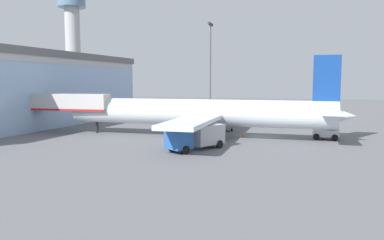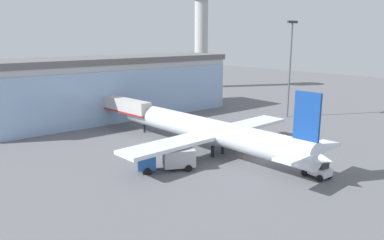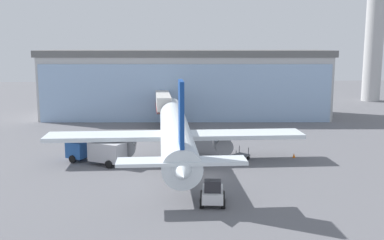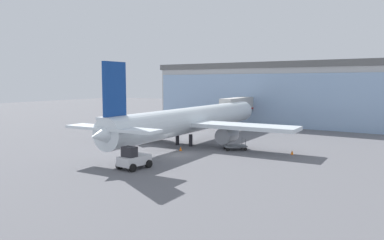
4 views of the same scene
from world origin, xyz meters
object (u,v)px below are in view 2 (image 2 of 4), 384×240
(apron_light_mast, at_px, (290,61))
(catering_truck, at_px, (169,159))
(safety_cone_nose, at_px, (243,157))
(pushback_tug, at_px, (318,170))
(baggage_cart, at_px, (248,142))
(jet_bridge, at_px, (121,105))
(control_tower, at_px, (201,24))
(airplane, at_px, (207,130))
(safety_cone_wingtip, at_px, (271,134))

(apron_light_mast, xyz_separation_m, catering_truck, (-38.66, -8.29, -10.17))
(apron_light_mast, xyz_separation_m, safety_cone_nose, (-27.99, -11.69, -11.37))
(catering_truck, bearing_deg, pushback_tug, 159.60)
(catering_truck, xyz_separation_m, safety_cone_nose, (10.67, -3.41, -1.19))
(baggage_cart, bearing_deg, jet_bridge, -108.46)
(jet_bridge, xyz_separation_m, control_tower, (49.99, 31.55, 16.08))
(control_tower, height_order, safety_cone_nose, control_tower)
(airplane, bearing_deg, pushback_tug, -170.71)
(apron_light_mast, bearing_deg, airplane, -168.26)
(pushback_tug, bearing_deg, airplane, 16.27)
(jet_bridge, relative_size, safety_cone_nose, 27.32)
(jet_bridge, xyz_separation_m, apron_light_mast, (31.32, -14.72, 7.30))
(pushback_tug, bearing_deg, apron_light_mast, -44.03)
(jet_bridge, relative_size, baggage_cart, 4.74)
(airplane, bearing_deg, baggage_cart, -103.25)
(baggage_cart, xyz_separation_m, safety_cone_nose, (-5.73, -3.91, -0.23))
(jet_bridge, distance_m, safety_cone_wingtip, 27.30)
(airplane, bearing_deg, safety_cone_wingtip, -94.02)
(apron_light_mast, relative_size, pushback_tug, 5.86)
(pushback_tug, relative_size, safety_cone_nose, 6.13)
(apron_light_mast, distance_m, pushback_tug, 36.47)
(apron_light_mast, bearing_deg, safety_cone_nose, -157.32)
(baggage_cart, relative_size, safety_cone_wingtip, 5.76)
(airplane, relative_size, pushback_tug, 11.74)
(pushback_tug, bearing_deg, jet_bridge, 13.07)
(control_tower, height_order, pushback_tug, control_tower)
(apron_light_mast, distance_m, safety_cone_nose, 32.39)
(pushback_tug, distance_m, safety_cone_nose, 10.77)
(safety_cone_wingtip, bearing_deg, jet_bridge, 126.61)
(apron_light_mast, xyz_separation_m, airplane, (-29.67, -6.17, -8.34))
(safety_cone_nose, bearing_deg, baggage_cart, 34.29)
(control_tower, height_order, baggage_cart, control_tower)
(control_tower, height_order, airplane, control_tower)
(apron_light_mast, relative_size, catering_truck, 2.65)
(jet_bridge, height_order, safety_cone_nose, jet_bridge)
(airplane, height_order, pushback_tug, airplane)
(jet_bridge, bearing_deg, airplane, -177.84)
(apron_light_mast, distance_m, baggage_cart, 26.08)
(apron_light_mast, height_order, catering_truck, apron_light_mast)
(baggage_cart, bearing_deg, airplane, -52.71)
(apron_light_mast, bearing_deg, baggage_cart, -160.72)
(jet_bridge, xyz_separation_m, pushback_tug, (4.56, -37.10, -3.37))
(catering_truck, bearing_deg, jet_bridge, -78.32)
(catering_truck, relative_size, safety_cone_wingtip, 13.53)
(apron_light_mast, xyz_separation_m, safety_cone_wingtip, (-15.22, -6.95, -11.37))
(safety_cone_nose, xyz_separation_m, safety_cone_wingtip, (12.77, 4.74, 0.00))
(control_tower, bearing_deg, baggage_cart, -127.13)
(airplane, relative_size, baggage_cart, 12.49)
(baggage_cart, relative_size, safety_cone_nose, 5.76)
(control_tower, distance_m, catering_truck, 81.39)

